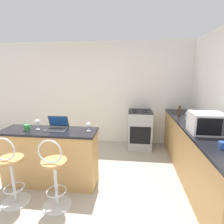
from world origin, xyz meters
The scene contains 16 objects.
ground_plane centered at (0.00, 0.00, 0.00)m, with size 20.00×20.00×0.00m, color #ADA393.
wall_back centered at (0.00, 2.51, 1.30)m, with size 12.00×0.06×2.60m.
breakfast_bar centered at (-0.44, 0.55, 0.47)m, with size 1.56×0.50×0.94m.
counter_right centered at (2.05, 0.99, 0.47)m, with size 0.61×3.01×0.94m.
bar_stool_near centered at (-0.75, 0.01, 0.49)m, with size 0.40×0.40×1.03m.
bar_stool_far centered at (-0.12, 0.01, 0.49)m, with size 0.40×0.40×1.03m.
laptop centered at (-0.32, 0.63, 0.99)m, with size 0.34×0.26×0.21m.
microwave centered at (2.03, 0.70, 1.09)m, with size 0.48×0.40×0.31m.
toaster centered at (2.01, 1.32, 1.02)m, with size 0.19×0.25×0.17m.
stove_range centered at (1.10, 2.17, 0.47)m, with size 0.56×0.59×0.95m.
mug_green centered at (-0.77, 0.51, 0.98)m, with size 0.10×0.09×0.09m.
pepper_mill centered at (1.90, 1.77, 1.05)m, with size 0.06×0.06×0.23m.
storage_jar centered at (2.08, 1.60, 1.03)m, with size 0.11×0.11×0.17m.
mug_blue centered at (1.99, 0.13, 0.98)m, with size 0.10×0.09×0.09m.
wine_glass_tall centered at (0.22, 0.58, 1.04)m, with size 0.07×0.07×0.14m.
wine_glass_short centered at (-0.62, 0.57, 1.06)m, with size 0.08×0.08×0.17m.
Camera 1 is at (0.88, -1.99, 1.84)m, focal length 28.00 mm.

